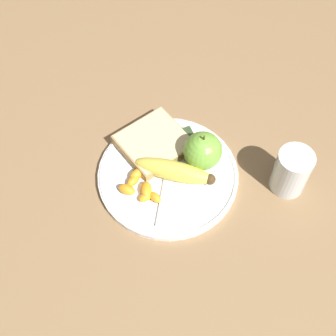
{
  "coord_description": "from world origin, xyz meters",
  "views": [
    {
      "loc": [
        -0.18,
        -0.43,
        0.77
      ],
      "look_at": [
        0.0,
        0.0,
        0.03
      ],
      "focal_mm": 50.0,
      "sensor_mm": 36.0,
      "label": 1
    }
  ],
  "objects_px": {
    "apple": "(203,151)",
    "fork": "(168,172)",
    "banana": "(175,171)",
    "bread_slice": "(153,143)",
    "jam_packet": "(183,138)",
    "juice_glass": "(291,172)",
    "plate": "(168,175)"
  },
  "relations": [
    {
      "from": "banana",
      "to": "fork",
      "type": "height_order",
      "value": "banana"
    },
    {
      "from": "banana",
      "to": "bread_slice",
      "type": "xyz_separation_m",
      "value": [
        -0.01,
        0.08,
        -0.01
      ]
    },
    {
      "from": "apple",
      "to": "jam_packet",
      "type": "distance_m",
      "value": 0.06
    },
    {
      "from": "apple",
      "to": "banana",
      "type": "bearing_deg",
      "value": -169.92
    },
    {
      "from": "bread_slice",
      "to": "fork",
      "type": "distance_m",
      "value": 0.07
    },
    {
      "from": "apple",
      "to": "jam_packet",
      "type": "xyz_separation_m",
      "value": [
        -0.01,
        0.06,
        -0.03
      ]
    },
    {
      "from": "apple",
      "to": "juice_glass",
      "type": "bearing_deg",
      "value": -38.63
    },
    {
      "from": "apple",
      "to": "fork",
      "type": "relative_size",
      "value": 0.48
    },
    {
      "from": "plate",
      "to": "banana",
      "type": "relative_size",
      "value": 1.88
    },
    {
      "from": "bread_slice",
      "to": "jam_packet",
      "type": "distance_m",
      "value": 0.06
    },
    {
      "from": "juice_glass",
      "to": "jam_packet",
      "type": "xyz_separation_m",
      "value": [
        -0.14,
        0.16,
        -0.02
      ]
    },
    {
      "from": "fork",
      "to": "banana",
      "type": "bearing_deg",
      "value": -112.25
    },
    {
      "from": "plate",
      "to": "fork",
      "type": "distance_m",
      "value": 0.01
    },
    {
      "from": "apple",
      "to": "bread_slice",
      "type": "bearing_deg",
      "value": 136.53
    },
    {
      "from": "juice_glass",
      "to": "jam_packet",
      "type": "height_order",
      "value": "juice_glass"
    },
    {
      "from": "juice_glass",
      "to": "jam_packet",
      "type": "relative_size",
      "value": 2.34
    },
    {
      "from": "banana",
      "to": "bread_slice",
      "type": "height_order",
      "value": "banana"
    },
    {
      "from": "plate",
      "to": "fork",
      "type": "relative_size",
      "value": 1.55
    },
    {
      "from": "plate",
      "to": "bread_slice",
      "type": "height_order",
      "value": "bread_slice"
    },
    {
      "from": "plate",
      "to": "fork",
      "type": "xyz_separation_m",
      "value": [
        0.0,
        0.0,
        0.01
      ]
    },
    {
      "from": "bread_slice",
      "to": "jam_packet",
      "type": "xyz_separation_m",
      "value": [
        0.06,
        -0.01,
        -0.0
      ]
    },
    {
      "from": "bread_slice",
      "to": "fork",
      "type": "xyz_separation_m",
      "value": [
        0.0,
        -0.07,
        -0.01
      ]
    },
    {
      "from": "juice_glass",
      "to": "apple",
      "type": "xyz_separation_m",
      "value": [
        -0.13,
        0.1,
        0.0
      ]
    },
    {
      "from": "bread_slice",
      "to": "juice_glass",
      "type": "bearing_deg",
      "value": -40.46
    },
    {
      "from": "jam_packet",
      "to": "juice_glass",
      "type": "bearing_deg",
      "value": -48.41
    },
    {
      "from": "plate",
      "to": "banana",
      "type": "xyz_separation_m",
      "value": [
        0.01,
        -0.01,
        0.02
      ]
    },
    {
      "from": "apple",
      "to": "jam_packet",
      "type": "height_order",
      "value": "apple"
    },
    {
      "from": "bread_slice",
      "to": "fork",
      "type": "bearing_deg",
      "value": -86.93
    },
    {
      "from": "banana",
      "to": "fork",
      "type": "relative_size",
      "value": 0.82
    },
    {
      "from": "banana",
      "to": "jam_packet",
      "type": "distance_m",
      "value": 0.08
    },
    {
      "from": "juice_glass",
      "to": "bread_slice",
      "type": "distance_m",
      "value": 0.27
    },
    {
      "from": "plate",
      "to": "bread_slice",
      "type": "distance_m",
      "value": 0.07
    }
  ]
}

